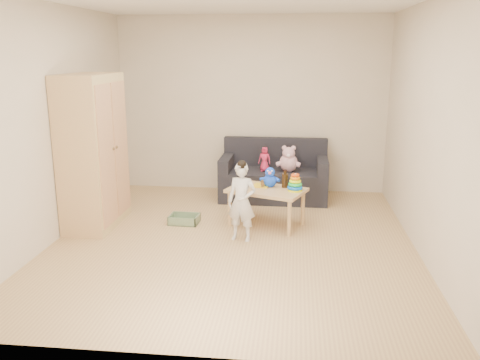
# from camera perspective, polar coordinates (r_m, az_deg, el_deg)

# --- Properties ---
(room) EXTENTS (4.50, 4.50, 4.50)m
(room) POSITION_cam_1_polar(r_m,az_deg,el_deg) (5.44, -0.82, 6.01)
(room) COLOR tan
(room) RESTS_ON ground
(wardrobe) EXTENTS (0.51, 1.02, 1.83)m
(wardrobe) POSITION_cam_1_polar(r_m,az_deg,el_deg) (6.33, -16.16, 3.08)
(wardrobe) COLOR tan
(wardrobe) RESTS_ON ground
(sofa) EXTENTS (1.53, 0.78, 0.43)m
(sofa) POSITION_cam_1_polar(r_m,az_deg,el_deg) (7.33, 3.81, -0.51)
(sofa) COLOR black
(sofa) RESTS_ON ground
(play_table) EXTENTS (1.03, 0.84, 0.47)m
(play_table) POSITION_cam_1_polar(r_m,az_deg,el_deg) (6.21, 2.98, -3.07)
(play_table) COLOR tan
(play_table) RESTS_ON ground
(storage_bin) EXTENTS (0.37, 0.29, 0.11)m
(storage_bin) POSITION_cam_1_polar(r_m,az_deg,el_deg) (6.37, -6.28, -4.39)
(storage_bin) COLOR #667F5C
(storage_bin) RESTS_ON ground
(toddler) EXTENTS (0.36, 0.27, 0.87)m
(toddler) POSITION_cam_1_polar(r_m,az_deg,el_deg) (5.68, 0.19, -2.57)
(toddler) COLOR silver
(toddler) RESTS_ON ground
(pink_bear) EXTENTS (0.32, 0.28, 0.31)m
(pink_bear) POSITION_cam_1_polar(r_m,az_deg,el_deg) (7.19, 5.47, 2.18)
(pink_bear) COLOR #D89FAE
(pink_bear) RESTS_ON sofa
(doll) EXTENTS (0.19, 0.14, 0.34)m
(doll) POSITION_cam_1_polar(r_m,az_deg,el_deg) (7.18, 2.77, 2.33)
(doll) COLOR #E42A59
(doll) RESTS_ON sofa
(ring_stacker) EXTENTS (0.19, 0.19, 0.21)m
(ring_stacker) POSITION_cam_1_polar(r_m,az_deg,el_deg) (6.06, 6.20, -0.45)
(ring_stacker) COLOR #EFFF0D
(ring_stacker) RESTS_ON play_table
(brown_bottle) EXTENTS (0.08, 0.08, 0.22)m
(brown_bottle) POSITION_cam_1_polar(r_m,az_deg,el_deg) (6.19, 5.07, -0.00)
(brown_bottle) COLOR black
(brown_bottle) RESTS_ON play_table
(blue_plush) EXTENTS (0.26, 0.25, 0.25)m
(blue_plush) POSITION_cam_1_polar(r_m,az_deg,el_deg) (6.20, 3.38, 0.36)
(blue_plush) COLOR #1C51FF
(blue_plush) RESTS_ON play_table
(wooden_figure) EXTENTS (0.05, 0.04, 0.10)m
(wooden_figure) POSITION_cam_1_polar(r_m,az_deg,el_deg) (6.15, 2.53, -0.44)
(wooden_figure) COLOR brown
(wooden_figure) RESTS_ON play_table
(yellow_book) EXTENTS (0.23, 0.23, 0.01)m
(yellow_book) POSITION_cam_1_polar(r_m,az_deg,el_deg) (6.26, 2.42, -0.62)
(yellow_book) COLOR yellow
(yellow_book) RESTS_ON play_table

